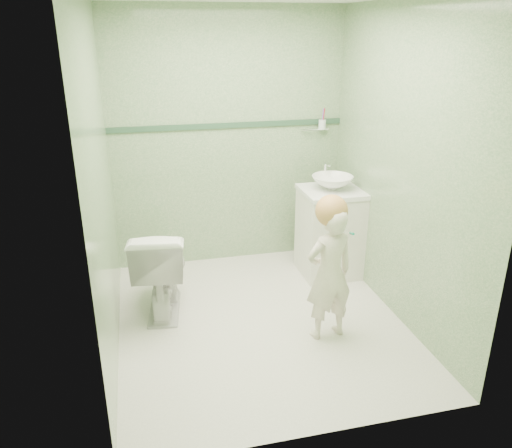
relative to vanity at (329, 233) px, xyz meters
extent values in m
plane|color=beige|center=(-0.84, -0.70, -0.40)|extent=(2.50, 2.50, 0.00)
cube|color=gray|center=(-0.84, 0.55, 0.80)|extent=(2.20, 0.04, 2.40)
cube|color=gray|center=(-0.84, -1.95, 0.80)|extent=(2.20, 0.04, 2.40)
cube|color=gray|center=(-1.94, -0.70, 0.80)|extent=(0.04, 2.50, 2.40)
cube|color=gray|center=(0.26, -0.70, 0.80)|extent=(0.04, 2.50, 2.40)
cube|color=#2B4C36|center=(-0.84, 0.54, 0.95)|extent=(2.20, 0.02, 0.05)
cube|color=silver|center=(0.00, 0.00, 0.00)|extent=(0.52, 0.50, 0.80)
cube|color=white|center=(0.00, 0.00, 0.41)|extent=(0.54, 0.52, 0.04)
imported|color=white|center=(0.00, 0.00, 0.49)|extent=(0.37, 0.37, 0.13)
cylinder|color=silver|center=(0.00, 0.20, 0.55)|extent=(0.03, 0.03, 0.18)
cylinder|color=silver|center=(0.00, 0.15, 0.63)|extent=(0.02, 0.12, 0.02)
cylinder|color=silver|center=(0.00, 0.50, 0.88)|extent=(0.26, 0.02, 0.02)
cylinder|color=silver|center=(0.06, 0.48, 0.93)|extent=(0.07, 0.07, 0.09)
cylinder|color=#874FC6|center=(0.06, 0.47, 1.00)|extent=(0.01, 0.01, 0.17)
cylinder|color=red|center=(0.07, 0.48, 1.00)|extent=(0.01, 0.01, 0.17)
imported|color=white|center=(-1.58, -0.33, -0.02)|extent=(0.52, 0.79, 0.75)
imported|color=white|center=(-0.40, -1.00, 0.12)|extent=(0.41, 0.30, 1.03)
sphere|color=#BF8549|center=(-0.40, -0.97, 0.60)|extent=(0.23, 0.23, 0.23)
cylinder|color=#108C72|center=(-0.30, -1.11, 0.47)|extent=(0.06, 0.14, 0.06)
cube|color=white|center=(-0.36, -1.07, 0.51)|extent=(0.03, 0.03, 0.02)
camera|label=1|loc=(-1.69, -4.07, 1.79)|focal=35.34mm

